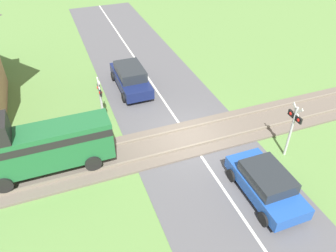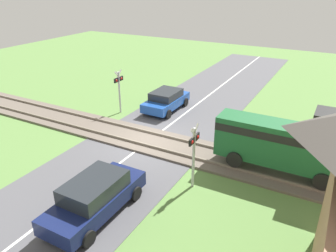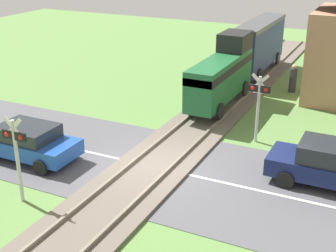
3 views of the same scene
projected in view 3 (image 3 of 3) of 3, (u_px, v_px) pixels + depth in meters
name	position (u px, v px, depth m)	size (l,w,h in m)	color
ground_plane	(154.00, 167.00, 17.25)	(60.00, 60.00, 0.00)	#5B8442
road_surface	(154.00, 167.00, 17.25)	(48.00, 6.40, 0.02)	#515156
track_bed	(154.00, 166.00, 17.23)	(2.80, 48.00, 0.24)	#665B51
train	(244.00, 55.00, 25.48)	(1.58, 13.06, 3.18)	#1E6033
car_near_crossing	(28.00, 141.00, 17.63)	(3.88, 1.90, 1.37)	#1E4CA8
car_far_side	(335.00, 165.00, 15.67)	(4.42, 1.89, 1.53)	#141E4C
crossing_signal_west_approach	(16.00, 148.00, 14.38)	(0.90, 0.18, 2.91)	#B7B7B7
crossing_signal_east_approach	(259.00, 99.00, 18.70)	(0.90, 0.18, 2.91)	#B7B7B7
pedestrian_by_station	(293.00, 79.00, 25.29)	(0.38, 0.38, 1.53)	#333338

